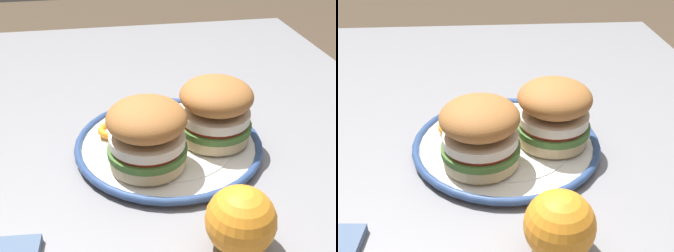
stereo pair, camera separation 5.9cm
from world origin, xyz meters
TOP-DOWN VIEW (x-y plane):
  - dining_table at (0.00, 0.00)m, footprint 1.31×0.89m
  - dinner_plate at (0.00, 0.01)m, footprint 0.30×0.30m
  - sandwich_half_left at (-0.01, -0.06)m, footprint 0.15×0.15m
  - sandwich_half_right at (-0.06, 0.05)m, footprint 0.16×0.16m
  - orange_peel_curled at (0.04, 0.10)m, footprint 0.06×0.06m
  - orange_peel_strip_long at (0.04, 0.05)m, footprint 0.07×0.06m
  - whole_orange at (-0.22, -0.04)m, footprint 0.08×0.08m

SIDE VIEW (x-z plane):
  - dining_table at x=0.00m, z-range 0.27..1.01m
  - dinner_plate at x=0.00m, z-range 0.74..0.76m
  - orange_peel_strip_long at x=0.04m, z-range 0.76..0.76m
  - orange_peel_curled at x=0.04m, z-range 0.76..0.77m
  - whole_orange at x=-0.22m, z-range 0.74..0.82m
  - sandwich_half_left at x=-0.01m, z-range 0.76..0.86m
  - sandwich_half_right at x=-0.06m, z-range 0.76..0.86m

